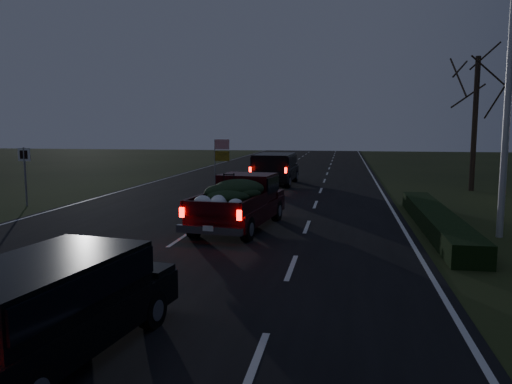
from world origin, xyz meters
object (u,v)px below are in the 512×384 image
(light_pole, at_px, (511,53))
(pickup_truck, at_px, (240,199))
(lead_suv, at_px, (275,166))
(rear_suv, at_px, (48,299))

(light_pole, bearing_deg, pickup_truck, -179.92)
(light_pole, distance_m, lead_suv, 16.07)
(light_pole, xyz_separation_m, pickup_truck, (-8.10, -0.01, -4.50))
(rear_suv, bearing_deg, lead_suv, 97.68)
(light_pole, bearing_deg, lead_suv, 124.12)
(light_pole, xyz_separation_m, lead_suv, (-8.68, 12.80, -4.36))
(lead_suv, bearing_deg, light_pole, -54.50)
(lead_suv, xyz_separation_m, rear_suv, (-0.11, -22.64, -0.20))
(rear_suv, bearing_deg, light_pole, 56.20)
(pickup_truck, height_order, lead_suv, pickup_truck)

